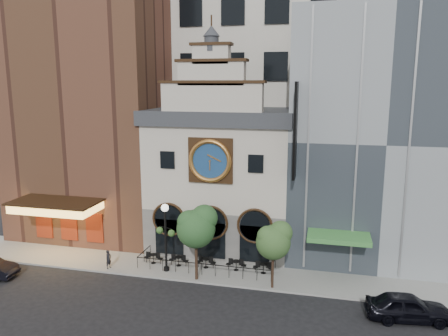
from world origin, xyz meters
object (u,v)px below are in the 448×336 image
object	(u,v)px
bistro_2	(206,262)
bistro_3	(236,265)
tree_left	(197,226)
bistro_1	(179,260)
car_right	(408,307)
bistro_4	(263,267)
tree_right	(274,240)
lamppost	(165,230)
pedestrian	(109,259)
bistro_0	(153,258)

from	to	relation	value
bistro_2	bistro_3	bearing A→B (deg)	2.03
bistro_3	tree_left	xyz separation A→B (m)	(-2.50, -2.20, 3.71)
bistro_1	car_right	distance (m)	17.00
bistro_2	tree_left	xyz separation A→B (m)	(-0.06, -2.11, 3.71)
bistro_4	tree_right	xyz separation A→B (m)	(1.02, -2.16, 3.13)
bistro_4	lamppost	distance (m)	8.06
bistro_1	bistro_3	size ratio (longest dim) A/B	1.00
pedestrian	bistro_2	bearing A→B (deg)	-59.79
tree_left	tree_right	size ratio (longest dim) A/B	1.16
bistro_4	bistro_2	bearing A→B (deg)	-179.47
car_right	tree_right	bearing A→B (deg)	69.01
pedestrian	lamppost	world-z (taller)	lamppost
bistro_2	tree_left	size ratio (longest dim) A/B	0.28
bistro_2	bistro_4	xyz separation A→B (m)	(4.58, 0.04, 0.00)
pedestrian	tree_left	bearing A→B (deg)	-75.77
car_right	tree_left	world-z (taller)	tree_left
pedestrian	tree_left	distance (m)	8.12
tree_right	bistro_1	bearing A→B (deg)	165.94
car_right	tree_right	world-z (taller)	tree_right
bistro_4	pedestrian	world-z (taller)	pedestrian
pedestrian	lamppost	xyz separation A→B (m)	(4.58, 0.66, 2.58)
bistro_2	pedestrian	xyz separation A→B (m)	(-7.42, -1.91, 0.28)
bistro_3	bistro_4	world-z (taller)	same
pedestrian	tree_right	distance (m)	13.32
bistro_2	bistro_4	world-z (taller)	same
bistro_2	tree_right	world-z (taller)	tree_right
lamppost	tree_right	size ratio (longest dim) A/B	1.10
bistro_2	bistro_3	size ratio (longest dim) A/B	1.00
car_right	pedestrian	size ratio (longest dim) A/B	3.38
bistro_4	car_right	bearing A→B (deg)	-24.09
bistro_2	bistro_3	distance (m)	2.43
bistro_2	bistro_4	size ratio (longest dim) A/B	1.00
bistro_3	tree_left	distance (m)	4.98
tree_right	lamppost	bearing A→B (deg)	174.13
car_right	lamppost	xyz separation A→B (m)	(-17.11, 3.04, 2.62)
car_right	pedestrian	distance (m)	21.82
bistro_3	bistro_2	bearing A→B (deg)	-177.97
lamppost	bistro_0	bearing A→B (deg)	165.08
car_right	bistro_3	bearing A→B (deg)	62.80
pedestrian	lamppost	distance (m)	5.30
pedestrian	tree_left	size ratio (longest dim) A/B	0.26
bistro_0	pedestrian	world-z (taller)	pedestrian
pedestrian	lamppost	bearing A→B (deg)	-65.98
bistro_4	tree_right	world-z (taller)	tree_right
bistro_0	bistro_3	xyz separation A→B (m)	(6.82, 0.27, 0.00)
bistro_3	lamppost	bearing A→B (deg)	-165.81
bistro_4	lamppost	bearing A→B (deg)	-170.14
bistro_3	tree_right	bearing A→B (deg)	-34.83
bistro_4	car_right	xyz separation A→B (m)	(9.69, -4.33, 0.25)
bistro_1	bistro_4	bearing A→B (deg)	1.68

